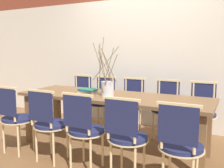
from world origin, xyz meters
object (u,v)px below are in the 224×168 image
Objects in this scene: vase_centerpiece at (107,87)px; chair_far_center at (131,103)px; chair_near_center at (84,127)px; book_stack at (88,90)px; dining_table at (112,102)px.

chair_far_center is at bearing 89.41° from vase_centerpiece.
chair_far_center is (-0.03, 1.40, 0.00)m from chair_near_center.
chair_near_center is at bearing -60.37° from book_stack.
chair_near_center is 0.90m from book_stack.
chair_near_center is at bearing -88.79° from dining_table.
dining_table is at bearing -6.62° from book_stack.
vase_centerpiece is (-0.03, -0.08, 0.21)m from dining_table.
dining_table is 3.38× the size of vase_centerpiece.
vase_centerpiece is at bearing 89.41° from chair_far_center.
vase_centerpiece is 0.41m from book_stack.
book_stack is (-0.41, 0.05, 0.12)m from dining_table.
vase_centerpiece reaches higher than chair_far_center.
chair_near_center is 1.40m from chair_far_center.
dining_table is at bearing 70.74° from vase_centerpiece.
chair_far_center is (-0.02, 0.70, -0.14)m from dining_table.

